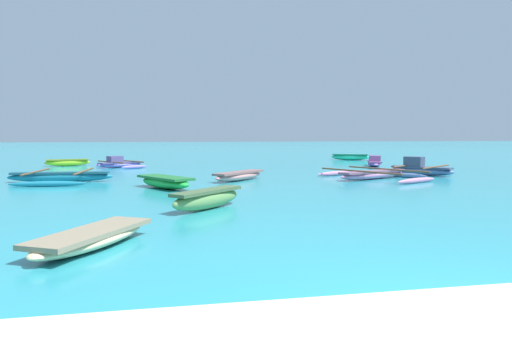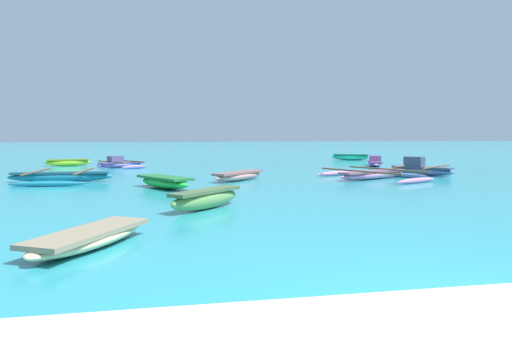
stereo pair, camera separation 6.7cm
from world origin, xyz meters
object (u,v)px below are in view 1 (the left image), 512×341
Objects in this scene: moored_boat_8 at (207,198)px; moored_boat_10 at (350,157)px; moored_boat_0 at (92,237)px; moored_boat_9 at (373,174)px; moored_boat_2 at (420,169)px; moored_boat_1 at (374,162)px; moored_boat_7 at (120,164)px; moored_boat_3 at (68,162)px; moored_boat_5 at (239,175)px; moored_boat_6 at (165,182)px; moored_boat_4 at (61,177)px.

moored_boat_10 is (12.07, 19.91, -0.01)m from moored_boat_8.
moored_boat_0 is at bearing -92.46° from moored_boat_10.
moored_boat_10 is at bearing 44.92° from moored_boat_9.
moored_boat_2 is at bearing -10.42° from moored_boat_8.
moored_boat_1 is 0.78× the size of moored_boat_7.
moored_boat_5 is at bearing -61.56° from moored_boat_3.
moored_boat_2 is 1.36× the size of moored_boat_6.
moored_boat_8 reaches higher than moored_boat_5.
moored_boat_4 reaches higher than moored_boat_3.
moored_boat_5 is (-9.15, -6.99, -0.02)m from moored_boat_1.
moored_boat_10 is (1.77, 12.30, -0.02)m from moored_boat_2.
moored_boat_3 is (-17.73, 3.35, 0.01)m from moored_boat_1.
moored_boat_9 is (8.45, 1.74, -0.04)m from moored_boat_6.
moored_boat_9 reaches higher than moored_boat_5.
moored_boat_7 reaches higher than moored_boat_6.
moored_boat_2 is at bearing 72.83° from moored_boat_6.
moored_boat_6 reaches higher than moored_boat_0.
moored_boat_10 is (15.67, 4.44, 0.04)m from moored_boat_7.
moored_boat_10 reaches higher than moored_boat_3.
moored_boat_1 is at bearing 136.09° from moored_boat_2.
moored_boat_6 is at bearing -110.45° from moored_boat_7.
moored_boat_0 is 13.79m from moored_boat_9.
moored_boat_3 is at bearing 64.44° from moored_boat_8.
moored_boat_3 reaches higher than moored_boat_6.
moored_boat_1 is (13.19, 17.33, 0.06)m from moored_boat_0.
moored_boat_6 is at bearing -101.81° from moored_boat_10.
moored_boat_9 is at bearing -104.43° from moored_boat_2.
moored_boat_7 is (-5.45, 8.65, 0.01)m from moored_boat_5.
moored_boat_0 is 8.24m from moored_boat_6.
moored_boat_6 is at bearing 170.85° from moored_boat_5.
moored_boat_1 is 6.18m from moored_boat_10.
moored_boat_0 is 0.54× the size of moored_boat_9.
moored_boat_7 reaches higher than moored_boat_10.
moored_boat_1 is 0.56× the size of moored_boat_9.
moored_boat_6 is (5.68, -12.51, -0.00)m from moored_boat_3.
moored_boat_1 reaches higher than moored_boat_8.
moored_boat_8 is at bearing -3.06° from moored_boat_0.
moored_boat_0 is at bearing -85.59° from moored_boat_2.
moored_boat_10 is (14.25, 23.42, 0.09)m from moored_boat_0.
moored_boat_4 reaches higher than moored_boat_6.
moored_boat_8 is (1.03, -4.66, 0.04)m from moored_boat_6.
moored_boat_2 is 15.33m from moored_boat_4.
moored_boat_9 is at bearing -80.16° from moored_boat_10.
moored_boat_2 is 15.96m from moored_boat_7.
moored_boat_0 is at bearing -39.75° from moored_boat_6.
moored_boat_1 reaches higher than moored_boat_0.
moored_boat_6 is (-11.33, -2.96, -0.05)m from moored_boat_2.
moored_boat_3 is 1.18× the size of moored_boat_8.
moored_boat_7 is at bearing 33.02° from moored_boat_0.
moored_boat_2 is 3.13m from moored_boat_9.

